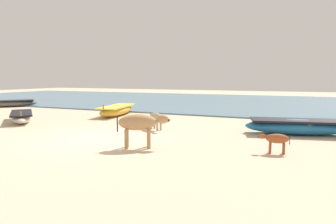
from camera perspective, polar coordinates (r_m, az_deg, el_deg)
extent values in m
plane|color=beige|center=(10.35, -14.01, -5.09)|extent=(80.00, 80.00, 0.00)
cube|color=slate|center=(25.96, 9.52, 2.10)|extent=(60.00, 20.00, 0.08)
ellipsoid|color=#1E669E|center=(11.75, 24.09, -2.70)|extent=(3.93, 1.95, 0.56)
cube|color=black|center=(11.71, 24.15, -1.55)|extent=(3.48, 1.83, 0.07)
cube|color=olive|center=(11.79, 25.46, -1.98)|extent=(0.33, 0.97, 0.04)
ellipsoid|color=#5B5651|center=(23.89, -29.04, 1.43)|extent=(3.30, 3.69, 0.48)
cube|color=black|center=(23.88, -29.07, 1.92)|extent=(2.98, 3.31, 0.07)
cube|color=olive|center=(23.90, -29.78, 1.71)|extent=(0.71, 0.62, 0.04)
ellipsoid|color=beige|center=(15.56, -26.77, -0.86)|extent=(3.11, 2.85, 0.45)
cube|color=black|center=(15.54, -26.81, -0.16)|extent=(2.80, 2.58, 0.07)
cube|color=olive|center=(15.30, -26.80, -0.51)|extent=(0.60, 0.68, 0.04)
cylinder|color=olive|center=(14.01, -26.90, -0.28)|extent=(0.06, 0.06, 0.20)
ellipsoid|color=gold|center=(16.47, -10.03, 0.30)|extent=(1.74, 3.77, 0.54)
cube|color=#EAD84C|center=(16.45, -10.05, 1.09)|extent=(1.64, 3.34, 0.07)
cube|color=olive|center=(16.21, -10.42, 0.71)|extent=(0.95, 0.29, 0.04)
cylinder|color=olive|center=(14.93, -12.58, 1.01)|extent=(0.06, 0.06, 0.20)
ellipsoid|color=tan|center=(8.67, -6.00, -2.00)|extent=(1.21, 0.92, 0.49)
ellipsoid|color=tan|center=(8.66, -1.05, -1.42)|extent=(0.43, 0.37, 0.27)
sphere|color=#2D2119|center=(8.68, 0.04, -1.61)|extent=(0.14, 0.14, 0.10)
cylinder|color=tan|center=(8.87, -3.81, -5.00)|extent=(0.11, 0.11, 0.56)
cylinder|color=tan|center=(8.63, -3.80, -5.33)|extent=(0.11, 0.11, 0.56)
cylinder|color=tan|center=(8.89, -8.05, -5.03)|extent=(0.11, 0.11, 0.56)
cylinder|color=tan|center=(8.65, -8.17, -5.36)|extent=(0.11, 0.11, 0.56)
cylinder|color=#2D2119|center=(8.71, -9.91, -2.36)|extent=(0.04, 0.04, 0.46)
ellipsoid|color=#9E4C28|center=(8.58, 20.63, -4.89)|extent=(0.64, 0.34, 0.27)
ellipsoid|color=#9E4C28|center=(8.53, 17.93, -4.54)|extent=(0.22, 0.15, 0.14)
sphere|color=#2D2119|center=(8.53, 17.33, -4.63)|extent=(0.06, 0.06, 0.06)
cylinder|color=#9E4C28|center=(8.55, 19.41, -6.70)|extent=(0.06, 0.06, 0.31)
cylinder|color=#9E4C28|center=(8.68, 19.34, -6.50)|extent=(0.06, 0.06, 0.31)
cylinder|color=#9E4C28|center=(8.59, 21.79, -6.74)|extent=(0.06, 0.06, 0.31)
cylinder|color=#9E4C28|center=(8.72, 21.68, -6.54)|extent=(0.06, 0.06, 0.31)
cylinder|color=#2D2119|center=(8.62, 22.76, -5.11)|extent=(0.02, 0.02, 0.25)
ellipsoid|color=tan|center=(11.71, -2.41, -0.94)|extent=(0.81, 0.65, 0.33)
ellipsoid|color=tan|center=(11.28, -0.98, -0.93)|extent=(0.29, 0.26, 0.18)
sphere|color=#2D2119|center=(11.19, -0.66, -1.10)|extent=(0.10, 0.10, 0.07)
cylinder|color=tan|center=(11.62, -1.45, -2.65)|extent=(0.08, 0.08, 0.38)
cylinder|color=tan|center=(11.53, -2.13, -2.73)|extent=(0.08, 0.08, 0.38)
cylinder|color=tan|center=(11.98, -2.66, -2.37)|extent=(0.08, 0.08, 0.38)
cylinder|color=tan|center=(11.89, -3.33, -2.44)|extent=(0.08, 0.08, 0.38)
cylinder|color=#2D2119|center=(12.05, -3.47, -0.89)|extent=(0.03, 0.03, 0.31)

